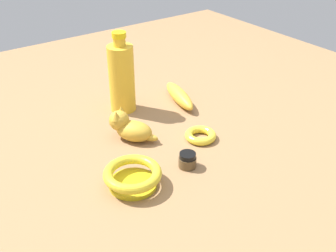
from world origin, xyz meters
The scene contains 7 objects.
ground centered at (0.00, 0.00, 0.00)m, with size 2.00×2.00×0.00m, color #936D47.
banana centered at (-0.18, 0.17, 0.02)m, with size 0.20×0.05×0.05m, color gold.
bowl centered at (0.10, -0.18, 0.03)m, with size 0.14×0.14×0.05m.
nail_polish_jar centered at (0.12, -0.02, 0.02)m, with size 0.05×0.05×0.04m.
cat_figurine centered at (-0.08, -0.07, 0.04)m, with size 0.13×0.12×0.09m.
bangle centered at (0.04, 0.09, 0.01)m, with size 0.09×0.09×0.02m, color yellow.
bottle_tall centered at (-0.25, 0.00, 0.11)m, with size 0.08×0.08×0.25m.
Camera 1 is at (0.77, -0.55, 0.62)m, focal length 43.28 mm.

